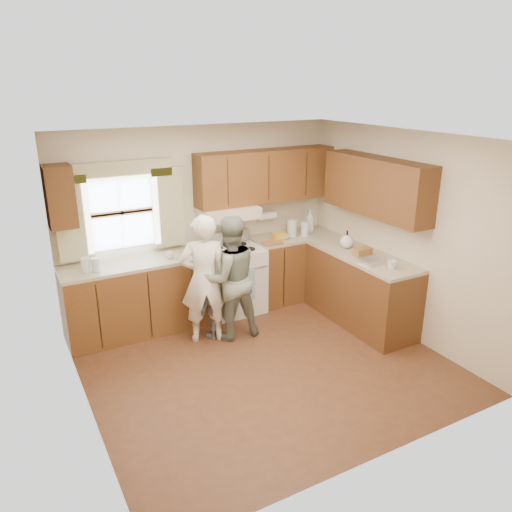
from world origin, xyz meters
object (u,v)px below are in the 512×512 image
stove (233,279)px  woman_right (230,278)px  woman_left (204,279)px  child (215,306)px

stove → woman_right: size_ratio=0.69×
stove → woman_left: (-0.65, -0.59, 0.33)m
woman_right → child: 0.40m
woman_right → child: bearing=-13.6°
stove → child: stove is taller
stove → woman_left: bearing=-138.2°
stove → woman_left: 0.94m
woman_left → child: woman_left is taller
woman_left → child: size_ratio=1.93×
woman_left → woman_right: bearing=-172.9°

